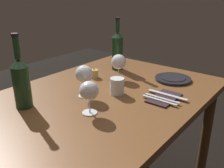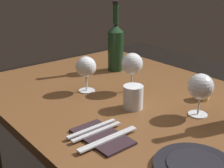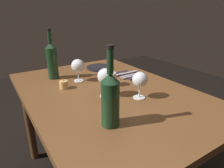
# 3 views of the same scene
# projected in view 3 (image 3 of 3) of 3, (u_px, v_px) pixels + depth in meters

# --- Properties ---
(dining_table) EXTENTS (1.30, 0.90, 0.74)m
(dining_table) POSITION_uv_depth(u_px,v_px,m) (108.00, 104.00, 1.21)
(dining_table) COLOR brown
(dining_table) RESTS_ON ground
(wine_glass_left) EXTENTS (0.09, 0.09, 0.16)m
(wine_glass_left) POSITION_uv_depth(u_px,v_px,m) (105.00, 77.00, 1.06)
(wine_glass_left) COLOR white
(wine_glass_left) RESTS_ON dining_table
(wine_glass_right) EXTENTS (0.08, 0.08, 0.15)m
(wine_glass_right) POSITION_uv_depth(u_px,v_px,m) (140.00, 80.00, 1.05)
(wine_glass_right) COLOR white
(wine_glass_right) RESTS_ON dining_table
(wine_glass_centre) EXTENTS (0.09, 0.09, 0.15)m
(wine_glass_centre) POSITION_uv_depth(u_px,v_px,m) (78.00, 66.00, 1.30)
(wine_glass_centre) COLOR white
(wine_glass_centre) RESTS_ON dining_table
(wine_bottle) EXTENTS (0.08, 0.08, 0.33)m
(wine_bottle) POSITION_uv_depth(u_px,v_px,m) (110.00, 98.00, 0.79)
(wine_bottle) COLOR #19381E
(wine_bottle) RESTS_ON dining_table
(wine_bottle_second) EXTENTS (0.07, 0.07, 0.34)m
(wine_bottle_second) POSITION_uv_depth(u_px,v_px,m) (52.00, 60.00, 1.34)
(wine_bottle_second) COLOR #19381E
(wine_bottle_second) RESTS_ON dining_table
(water_tumbler) EXTENTS (0.07, 0.07, 0.08)m
(water_tumbler) POSITION_uv_depth(u_px,v_px,m) (110.00, 80.00, 1.24)
(water_tumbler) COLOR white
(water_tumbler) RESTS_ON dining_table
(votive_candle) EXTENTS (0.05, 0.05, 0.07)m
(votive_candle) POSITION_uv_depth(u_px,v_px,m) (64.00, 85.00, 1.20)
(votive_candle) COLOR #DBB266
(votive_candle) RESTS_ON dining_table
(dinner_plate) EXTENTS (0.21, 0.21, 0.02)m
(dinner_plate) POSITION_uv_depth(u_px,v_px,m) (100.00, 67.00, 1.61)
(dinner_plate) COLOR black
(dinner_plate) RESTS_ON dining_table
(folded_napkin) EXTENTS (0.19, 0.11, 0.01)m
(folded_napkin) POSITION_uv_depth(u_px,v_px,m) (128.00, 75.00, 1.44)
(folded_napkin) COLOR #2D1E23
(folded_napkin) RESTS_ON dining_table
(fork_inner) EXTENTS (0.02, 0.18, 0.00)m
(fork_inner) POSITION_uv_depth(u_px,v_px,m) (131.00, 75.00, 1.42)
(fork_inner) COLOR silver
(fork_inner) RESTS_ON folded_napkin
(fork_outer) EXTENTS (0.02, 0.18, 0.00)m
(fork_outer) POSITION_uv_depth(u_px,v_px,m) (133.00, 76.00, 1.40)
(fork_outer) COLOR silver
(fork_outer) RESTS_ON folded_napkin
(table_knife) EXTENTS (0.02, 0.21, 0.00)m
(table_knife) POSITION_uv_depth(u_px,v_px,m) (126.00, 73.00, 1.46)
(table_knife) COLOR silver
(table_knife) RESTS_ON folded_napkin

